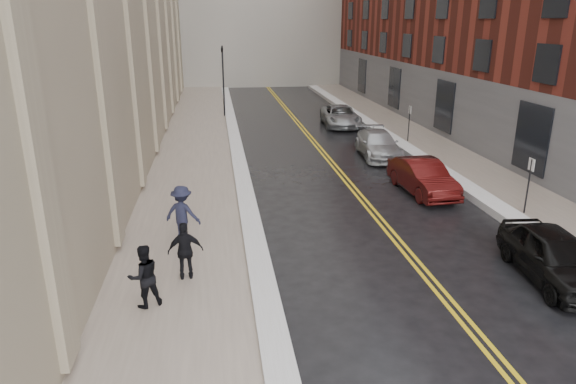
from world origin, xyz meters
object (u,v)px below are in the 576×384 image
object	(u,v)px
car_black	(554,256)
car_silver_far	(340,116)
pedestrian_a	(144,276)
pedestrian_b	(182,213)
car_silver_near	(378,144)
car_maroon	(423,177)
pedestrian_c	(186,251)

from	to	relation	value
car_black	car_silver_far	xyz separation A→B (m)	(-0.66, 22.35, -0.03)
pedestrian_a	pedestrian_b	world-z (taller)	pedestrian_b
car_silver_near	pedestrian_b	distance (m)	13.92
car_black	car_maroon	size ratio (longest dim) A/B	0.99
car_silver_far	pedestrian_c	xyz separation A→B (m)	(-9.44, -21.12, 0.27)
car_maroon	car_silver_far	world-z (taller)	car_maroon
pedestrian_b	car_maroon	bearing A→B (deg)	-135.24
car_black	car_silver_near	size ratio (longest dim) A/B	0.91
pedestrian_a	car_maroon	bearing A→B (deg)	-166.78
car_silver_near	pedestrian_b	size ratio (longest dim) A/B	2.53
pedestrian_b	car_silver_near	bearing A→B (deg)	-111.20
car_silver_far	pedestrian_b	world-z (taller)	pedestrian_b
pedestrian_b	pedestrian_c	world-z (taller)	pedestrian_b
car_silver_far	pedestrian_b	bearing A→B (deg)	-113.34
pedestrian_b	pedestrian_a	bearing A→B (deg)	102.51
car_black	pedestrian_b	distance (m)	11.04
car_black	pedestrian_c	xyz separation A→B (m)	(-10.11, 1.24, 0.25)
car_silver_near	car_silver_far	distance (m)	8.44
car_maroon	car_silver_near	bearing A→B (deg)	86.48
car_silver_far	pedestrian_a	distance (m)	24.73
car_black	pedestrian_c	world-z (taller)	pedestrian_c
car_silver_far	pedestrian_a	xyz separation A→B (m)	(-10.38, -22.45, 0.27)
pedestrian_a	pedestrian_b	distance (m)	4.05
car_maroon	pedestrian_b	size ratio (longest dim) A/B	2.34
car_black	pedestrian_c	bearing A→B (deg)	178.58
car_silver_near	pedestrian_b	bearing A→B (deg)	-129.67
car_maroon	pedestrian_a	xyz separation A→B (m)	(-10.38, -7.89, 0.26)
car_silver_far	pedestrian_c	size ratio (longest dim) A/B	3.06
pedestrian_a	pedestrian_c	size ratio (longest dim) A/B	1.00
car_silver_near	pedestrian_b	xyz separation A→B (m)	(-9.66, -10.02, 0.39)
car_silver_near	pedestrian_c	bearing A→B (deg)	-122.40
car_black	pedestrian_c	size ratio (longest dim) A/B	2.59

